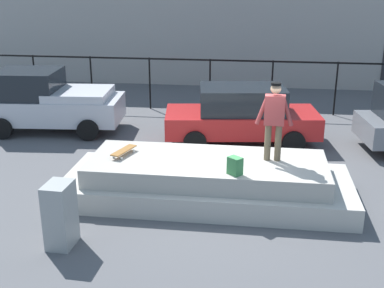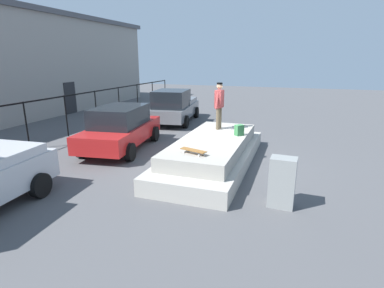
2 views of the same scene
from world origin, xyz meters
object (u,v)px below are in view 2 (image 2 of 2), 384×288
object	(u,v)px
skateboard	(193,150)
utility_box	(282,182)
skateboarder	(219,103)
car_red_sedan_mid	(121,128)
backpack	(239,130)
car_grey_pickup_far	(175,106)

from	to	relation	value
skateboard	utility_box	distance (m)	2.50
skateboarder	car_red_sedan_mid	bearing A→B (deg)	102.11
backpack	car_grey_pickup_far	distance (m)	7.17
skateboard	car_red_sedan_mid	xyz separation A→B (m)	(2.46, 3.84, -0.16)
skateboarder	car_red_sedan_mid	distance (m)	3.94
car_red_sedan_mid	car_grey_pickup_far	world-z (taller)	car_grey_pickup_far
car_red_sedan_mid	car_grey_pickup_far	bearing A→B (deg)	-0.03
car_red_sedan_mid	skateboard	bearing A→B (deg)	-122.68
car_red_sedan_mid	utility_box	size ratio (longest dim) A/B	3.74
skateboarder	car_grey_pickup_far	xyz separation A→B (m)	(4.71, 3.72, -0.98)
car_red_sedan_mid	utility_box	xyz separation A→B (m)	(-3.01, -6.25, -0.24)
skateboarder	utility_box	xyz separation A→B (m)	(-3.81, -2.53, -1.27)
utility_box	skateboarder	bearing A→B (deg)	36.27
car_grey_pickup_far	utility_box	world-z (taller)	car_grey_pickup_far
skateboarder	skateboard	xyz separation A→B (m)	(-3.26, -0.12, -0.88)
car_red_sedan_mid	utility_box	world-z (taller)	car_red_sedan_mid
backpack	utility_box	distance (m)	3.49
skateboarder	skateboard	size ratio (longest dim) A/B	2.10
skateboard	car_grey_pickup_far	bearing A→B (deg)	25.70
skateboarder	skateboard	world-z (taller)	skateboarder
skateboard	backpack	distance (m)	2.63
backpack	utility_box	world-z (taller)	backpack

